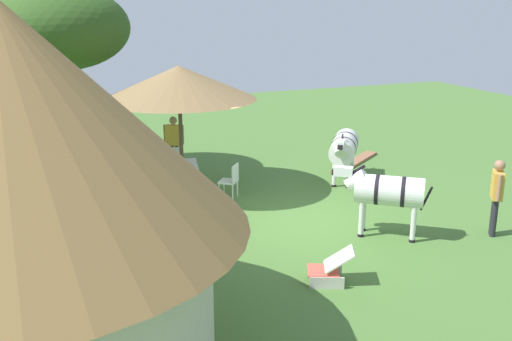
{
  "coord_description": "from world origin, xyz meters",
  "views": [
    {
      "loc": [
        -11.45,
        5.75,
        4.92
      ],
      "look_at": [
        1.01,
        0.69,
        1.0
      ],
      "focal_mm": 41.94,
      "sensor_mm": 36.0,
      "label": 1
    }
  ],
  "objects_px": {
    "striped_lounge_chair": "(329,269)",
    "acacia_tree_far_lawn": "(58,28)",
    "zebra_by_umbrella": "(344,148)",
    "patio_chair_near_hut": "(231,179)",
    "patio_chair_near_lawn": "(176,161)",
    "guest_beside_umbrella": "(174,139)",
    "patio_dining_table": "(182,170)",
    "patio_chair_west_end": "(136,185)",
    "standing_watcher": "(497,191)",
    "shade_umbrella": "(179,83)",
    "thatched_hut": "(11,177)",
    "zebra_nearest_camera": "(387,191)"
  },
  "relations": [
    {
      "from": "thatched_hut",
      "to": "zebra_by_umbrella",
      "type": "xyz_separation_m",
      "value": [
        5.84,
        -8.36,
        -1.75
      ]
    },
    {
      "from": "standing_watcher",
      "to": "zebra_by_umbrella",
      "type": "distance_m",
      "value": 4.74
    },
    {
      "from": "shade_umbrella",
      "to": "acacia_tree_far_lawn",
      "type": "xyz_separation_m",
      "value": [
        2.52,
        2.54,
        1.24
      ]
    },
    {
      "from": "standing_watcher",
      "to": "zebra_nearest_camera",
      "type": "xyz_separation_m",
      "value": [
        0.84,
        2.17,
        -0.0
      ]
    },
    {
      "from": "shade_umbrella",
      "to": "patio_chair_near_hut",
      "type": "xyz_separation_m",
      "value": [
        -0.82,
        -1.04,
        -2.37
      ]
    },
    {
      "from": "patio_dining_table",
      "to": "patio_chair_near_hut",
      "type": "distance_m",
      "value": 1.34
    },
    {
      "from": "patio_chair_west_end",
      "to": "acacia_tree_far_lawn",
      "type": "height_order",
      "value": "acacia_tree_far_lawn"
    },
    {
      "from": "patio_dining_table",
      "to": "striped_lounge_chair",
      "type": "distance_m",
      "value": 5.94
    },
    {
      "from": "thatched_hut",
      "to": "patio_dining_table",
      "type": "xyz_separation_m",
      "value": [
        6.39,
        -3.93,
        -2.04
      ]
    },
    {
      "from": "guest_beside_umbrella",
      "to": "standing_watcher",
      "type": "distance_m",
      "value": 8.82
    },
    {
      "from": "zebra_nearest_camera",
      "to": "zebra_by_umbrella",
      "type": "distance_m",
      "value": 3.99
    },
    {
      "from": "shade_umbrella",
      "to": "acacia_tree_far_lawn",
      "type": "bearing_deg",
      "value": 45.12
    },
    {
      "from": "patio_chair_near_hut",
      "to": "zebra_by_umbrella",
      "type": "bearing_deg",
      "value": -47.24
    },
    {
      "from": "patio_chair_near_lawn",
      "to": "standing_watcher",
      "type": "height_order",
      "value": "standing_watcher"
    },
    {
      "from": "patio_chair_near_lawn",
      "to": "patio_chair_near_hut",
      "type": "bearing_deg",
      "value": 119.58
    },
    {
      "from": "zebra_by_umbrella",
      "to": "patio_chair_near_hut",
      "type": "bearing_deg",
      "value": 39.67
    },
    {
      "from": "patio_chair_near_lawn",
      "to": "thatched_hut",
      "type": "bearing_deg",
      "value": 69.33
    },
    {
      "from": "patio_chair_west_end",
      "to": "acacia_tree_far_lawn",
      "type": "xyz_separation_m",
      "value": [
        2.91,
        1.26,
        3.61
      ]
    },
    {
      "from": "patio_chair_near_lawn",
      "to": "standing_watcher",
      "type": "bearing_deg",
      "value": 136.15
    },
    {
      "from": "guest_beside_umbrella",
      "to": "acacia_tree_far_lawn",
      "type": "relative_size",
      "value": 0.31
    },
    {
      "from": "patio_chair_near_hut",
      "to": "zebra_nearest_camera",
      "type": "bearing_deg",
      "value": -110.03
    },
    {
      "from": "zebra_nearest_camera",
      "to": "acacia_tree_far_lawn",
      "type": "xyz_separation_m",
      "value": [
        6.88,
        5.77,
        3.13
      ]
    },
    {
      "from": "standing_watcher",
      "to": "striped_lounge_chair",
      "type": "distance_m",
      "value": 4.42
    },
    {
      "from": "patio_dining_table",
      "to": "zebra_by_umbrella",
      "type": "distance_m",
      "value": 4.47
    },
    {
      "from": "patio_chair_near_hut",
      "to": "striped_lounge_chair",
      "type": "xyz_separation_m",
      "value": [
        -5.0,
        -0.05,
        -0.27
      ]
    },
    {
      "from": "patio_chair_near_hut",
      "to": "shade_umbrella",
      "type": "bearing_deg",
      "value": 90.0
    },
    {
      "from": "patio_chair_near_lawn",
      "to": "guest_beside_umbrella",
      "type": "relative_size",
      "value": 0.54
    },
    {
      "from": "thatched_hut",
      "to": "shade_umbrella",
      "type": "bearing_deg",
      "value": -31.62
    },
    {
      "from": "striped_lounge_chair",
      "to": "zebra_nearest_camera",
      "type": "relative_size",
      "value": 0.55
    },
    {
      "from": "patio_chair_west_end",
      "to": "guest_beside_umbrella",
      "type": "relative_size",
      "value": 0.54
    },
    {
      "from": "patio_chair_near_hut",
      "to": "zebra_nearest_camera",
      "type": "distance_m",
      "value": 4.19
    },
    {
      "from": "zebra_nearest_camera",
      "to": "patio_chair_near_hut",
      "type": "bearing_deg",
      "value": 70.34
    },
    {
      "from": "standing_watcher",
      "to": "guest_beside_umbrella",
      "type": "bearing_deg",
      "value": 71.5
    },
    {
      "from": "striped_lounge_chair",
      "to": "acacia_tree_far_lawn",
      "type": "relative_size",
      "value": 0.18
    },
    {
      "from": "patio_chair_near_lawn",
      "to": "standing_watcher",
      "type": "relative_size",
      "value": 0.54
    },
    {
      "from": "patio_chair_near_lawn",
      "to": "guest_beside_umbrella",
      "type": "bearing_deg",
      "value": -94.77
    },
    {
      "from": "patio_dining_table",
      "to": "striped_lounge_chair",
      "type": "relative_size",
      "value": 1.82
    },
    {
      "from": "guest_beside_umbrella",
      "to": "striped_lounge_chair",
      "type": "height_order",
      "value": "guest_beside_umbrella"
    },
    {
      "from": "patio_chair_near_lawn",
      "to": "zebra_nearest_camera",
      "type": "relative_size",
      "value": 0.52
    },
    {
      "from": "shade_umbrella",
      "to": "striped_lounge_chair",
      "type": "bearing_deg",
      "value": -169.34
    },
    {
      "from": "thatched_hut",
      "to": "acacia_tree_far_lawn",
      "type": "height_order",
      "value": "acacia_tree_far_lawn"
    },
    {
      "from": "patio_chair_near_lawn",
      "to": "acacia_tree_far_lawn",
      "type": "relative_size",
      "value": 0.17
    },
    {
      "from": "striped_lounge_chair",
      "to": "standing_watcher",
      "type": "bearing_deg",
      "value": -56.86
    },
    {
      "from": "shade_umbrella",
      "to": "patio_chair_west_end",
      "type": "xyz_separation_m",
      "value": [
        -0.39,
        1.27,
        -2.37
      ]
    },
    {
      "from": "patio_chair_west_end",
      "to": "patio_chair_near_lawn",
      "type": "height_order",
      "value": "same"
    },
    {
      "from": "patio_dining_table",
      "to": "zebra_nearest_camera",
      "type": "distance_m",
      "value": 5.44
    },
    {
      "from": "shade_umbrella",
      "to": "patio_chair_near_lawn",
      "type": "relative_size",
      "value": 4.28
    },
    {
      "from": "patio_chair_near_hut",
      "to": "acacia_tree_far_lawn",
      "type": "relative_size",
      "value": 0.17
    },
    {
      "from": "thatched_hut",
      "to": "patio_chair_west_end",
      "type": "distance_m",
      "value": 6.92
    },
    {
      "from": "shade_umbrella",
      "to": "zebra_by_umbrella",
      "type": "bearing_deg",
      "value": -97.12
    }
  ]
}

